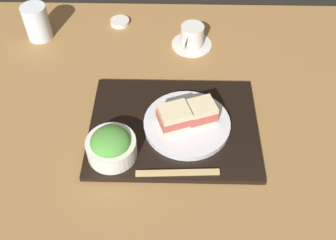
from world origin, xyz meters
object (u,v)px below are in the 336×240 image
sandwich_plate (187,124)px  salad_bowl (111,146)px  coffee_cup (192,37)px  small_sauce_dish (120,22)px  sandwich_near (174,118)px  chopsticks_pair (180,173)px  drinking_glass (37,22)px  sandwich_far (200,112)px

sandwich_plate → salad_bowl: (-18.18, -9.46, 2.75)cm
coffee_cup → small_sauce_dish: coffee_cup is taller
sandwich_near → salad_bowl: bearing=-150.9°
sandwich_near → chopsticks_pair: sandwich_near is taller
drinking_glass → chopsticks_pair: bearing=-49.3°
coffee_cup → drinking_glass: bearing=176.2°
chopsticks_pair → coffee_cup: coffee_cup is taller
sandwich_near → salad_bowl: salad_bowl is taller
drinking_glass → small_sauce_dish: (25.07, 7.77, -4.92)cm
sandwich_plate → drinking_glass: bearing=141.1°
sandwich_near → sandwich_far: 6.92cm
chopsticks_pair → coffee_cup: bearing=85.7°
sandwich_near → sandwich_far: sandwich_near is taller
sandwich_far → sandwich_plate: bearing=-160.4°
chopsticks_pair → small_sauce_dish: chopsticks_pair is taller
sandwich_near → small_sauce_dish: (-18.90, 47.01, -5.18)cm
sandwich_far → coffee_cup: sandwich_far is taller
sandwich_plate → chopsticks_pair: bearing=-97.2°
sandwich_plate → coffee_cup: (1.89, 34.85, 0.92)cm
sandwich_far → coffee_cup: (-1.37, 33.70, -2.45)cm
sandwich_near → coffee_cup: 36.48cm
sandwich_near → chopsticks_pair: bearing=-84.0°
sandwich_near → drinking_glass: size_ratio=0.84×
sandwich_far → chopsticks_pair: 17.07cm
sandwich_far → salad_bowl: 23.93cm
small_sauce_dish → sandwich_far: bearing=-60.4°
sandwich_plate → salad_bowl: bearing=-152.5°
sandwich_near → drinking_glass: drinking_glass is taller
sandwich_plate → drinking_glass: drinking_glass is taller
chopsticks_pair → small_sauce_dish: (-20.31, 60.53, -1.04)cm
sandwich_far → chopsticks_pair: sandwich_far is taller
chopsticks_pair → drinking_glass: bearing=130.7°
small_sauce_dish → chopsticks_pair: bearing=-71.4°
salad_bowl → drinking_glass: (-29.05, 47.55, 0.69)cm
coffee_cup → small_sauce_dish: size_ratio=2.01×
salad_bowl → small_sauce_dish: (-3.99, 55.32, -4.23)cm
salad_bowl → chopsticks_pair: 17.44cm
salad_bowl → coffee_cup: (20.06, 44.32, -1.83)cm
sandwich_far → small_sauce_dish: sandwich_far is taller
salad_bowl → coffee_cup: size_ratio=0.94×
sandwich_plate → small_sauce_dish: 50.95cm
sandwich_plate → sandwich_far: bearing=19.6°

